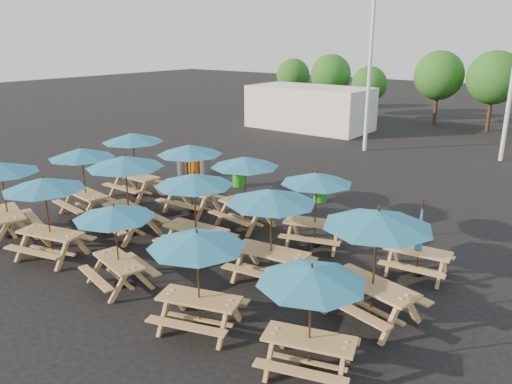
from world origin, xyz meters
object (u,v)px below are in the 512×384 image
Objects in this scene: picnic_unit_5 at (190,153)px; waste_bin_5 at (320,191)px; picnic_unit_13 at (377,225)px; waste_bin_3 at (239,177)px; picnic_unit_7 at (194,184)px; picnic_unit_6 at (114,217)px; waste_bin_4 at (320,191)px; waste_bin_2 at (205,167)px; waste_bin_0 at (183,166)px; picnic_unit_12 at (311,281)px; picnic_unit_11 at (316,182)px; picnic_unit_3 at (44,188)px; picnic_unit_1 at (82,157)px; picnic_unit_9 at (197,245)px; picnic_unit_4 at (125,166)px; waste_bin_1 at (194,167)px; picnic_unit_10 at (271,201)px; picnic_unit_0 at (1,172)px; picnic_unit_14 at (419,244)px; picnic_unit_2 at (133,141)px.

picnic_unit_5 is 5.16m from waste_bin_5.
picnic_unit_13 is (8.11, -2.69, 0.08)m from picnic_unit_5.
waste_bin_3 is 3.73m from waste_bin_5.
picnic_unit_6 is at bearing -98.53° from picnic_unit_7.
picnic_unit_13 reaches higher than picnic_unit_7.
waste_bin_3 and waste_bin_4 have the same top height.
waste_bin_2 is 2.21m from waste_bin_3.
picnic_unit_5 reaches higher than waste_bin_0.
picnic_unit_12 reaches higher than waste_bin_5.
picnic_unit_3 is at bearing -152.84° from picnic_unit_11.
waste_bin_4 is (5.74, 6.25, -1.68)m from picnic_unit_1.
picnic_unit_6 is at bearing -59.08° from waste_bin_2.
picnic_unit_7 is 6.54m from waste_bin_4.
picnic_unit_11 is (5.04, 0.03, -0.16)m from picnic_unit_5.
waste_bin_5 is (-2.32, 9.07, -1.53)m from picnic_unit_9.
waste_bin_0 is (-3.74, 6.05, -1.83)m from picnic_unit_4.
picnic_unit_1 is at bearing -141.46° from picnic_unit_5.
waste_bin_0 and waste_bin_1 have the same top height.
waste_bin_2 is (-5.47, 6.28, -1.68)m from picnic_unit_7.
picnic_unit_10 is 8.64m from waste_bin_3.
picnic_unit_10 is at bearing -37.91° from waste_bin_2.
picnic_unit_1 is at bearing -88.65° from waste_bin_2.
picnic_unit_12 is at bearing -51.61° from picnic_unit_10.
picnic_unit_13 reaches higher than waste_bin_0.
picnic_unit_3 is 3.26× the size of waste_bin_4.
picnic_unit_10 is at bearing -32.93° from waste_bin_0.
waste_bin_2 is (-2.79, 6.50, -1.83)m from picnic_unit_4.
picnic_unit_0 is 1.32× the size of picnic_unit_14.
waste_bin_3 is 1.00× the size of waste_bin_5.
picnic_unit_10 is at bearing -144.75° from picnic_unit_14.
waste_bin_3 is (2.61, -0.08, 0.00)m from waste_bin_1.
picnic_unit_3 is 9.45m from waste_bin_2.
picnic_unit_2 is at bearing -86.00° from waste_bin_1.
picnic_unit_2 reaches higher than picnic_unit_9.
picnic_unit_3 is at bearing -164.57° from picnic_unit_6.
picnic_unit_1 is 8.66m from waste_bin_4.
waste_bin_0 is at bearing 103.07° from picnic_unit_2.
picnic_unit_14 is (8.15, 0.00, -1.27)m from picnic_unit_5.
picnic_unit_0 is at bearing -123.14° from picnic_unit_5.
picnic_unit_9 is at bearing -47.90° from picnic_unit_5.
picnic_unit_6 is 2.92× the size of waste_bin_2.
picnic_unit_1 is 10.83m from picnic_unit_13.
picnic_unit_3 is (2.51, -0.09, -0.04)m from picnic_unit_0.
picnic_unit_14 is at bearing 17.13° from picnic_unit_3.
picnic_unit_2 is at bearing -92.69° from waste_bin_2.
picnic_unit_7 reaches higher than picnic_unit_12.
picnic_unit_10 is 6.97m from waste_bin_4.
waste_bin_2 is at bearing 106.80° from picnic_unit_0.
picnic_unit_1 is at bearing 142.62° from picnic_unit_9.
picnic_unit_2 reaches higher than picnic_unit_10.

